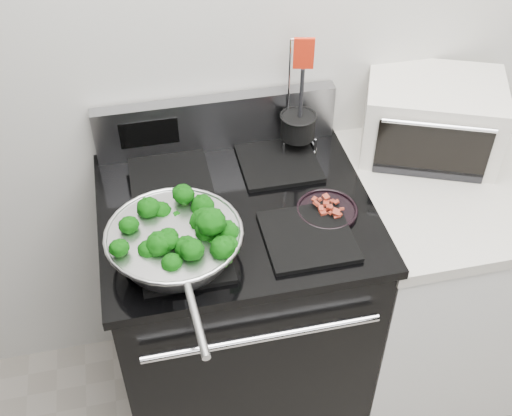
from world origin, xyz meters
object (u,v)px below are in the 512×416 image
object	(u,v)px
gas_range	(238,308)
toaster_oven	(432,117)
bacon_plate	(327,207)
skillet	(175,242)
utensil_holder	(298,132)

from	to	relation	value
gas_range	toaster_oven	xyz separation A→B (m)	(0.68, 0.18, 0.55)
bacon_plate	toaster_oven	world-z (taller)	toaster_oven
skillet	toaster_oven	distance (m)	0.93
utensil_holder	toaster_oven	world-z (taller)	utensil_holder
gas_range	bacon_plate	size ratio (longest dim) A/B	6.39
skillet	toaster_oven	size ratio (longest dim) A/B	1.14
skillet	toaster_oven	xyz separation A→B (m)	(0.87, 0.35, 0.04)
bacon_plate	toaster_oven	distance (m)	0.50
utensil_holder	gas_range	bearing A→B (deg)	-124.35
toaster_oven	bacon_plate	bearing A→B (deg)	-125.69
bacon_plate	skillet	bearing A→B (deg)	-169.35
bacon_plate	utensil_holder	xyz separation A→B (m)	(-0.01, 0.30, 0.05)
skillet	bacon_plate	xyz separation A→B (m)	(0.44, 0.08, -0.04)
gas_range	utensil_holder	size ratio (longest dim) A/B	2.83
skillet	toaster_oven	world-z (taller)	toaster_oven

